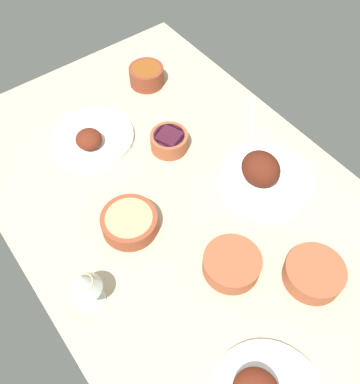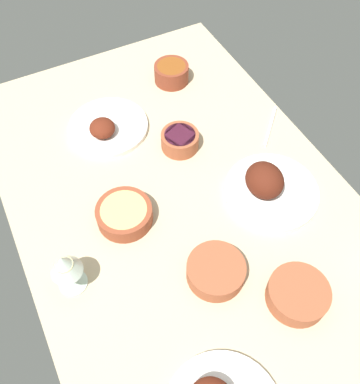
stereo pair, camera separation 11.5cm
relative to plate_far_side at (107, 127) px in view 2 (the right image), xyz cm
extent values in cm
cube|color=#C6B28E|center=(32.71, 8.91, -3.56)|extent=(140.00, 90.00, 4.00)
cylinder|color=white|center=(-0.66, 0.62, -0.76)|extent=(24.91, 24.91, 1.60)
ellipsoid|color=#602314|center=(2.07, -1.96, 2.38)|extent=(8.00, 7.80, 5.08)
cylinder|color=white|center=(43.43, 32.26, -0.76)|extent=(26.31, 26.31, 1.60)
ellipsoid|color=#511E11|center=(42.03, 29.93, 4.23)|extent=(11.41, 10.08, 9.11)
cylinder|color=brown|center=(32.99, -7.69, 0.90)|extent=(15.02, 15.02, 4.93)
cylinder|color=#D6BC70|center=(32.99, -7.69, 2.87)|extent=(12.31, 12.31, 1.00)
cylinder|color=brown|center=(-11.90, 28.49, 1.57)|extent=(11.72, 11.72, 6.26)
cylinder|color=brown|center=(-11.90, 28.49, 4.20)|extent=(9.61, 9.61, 1.00)
cylinder|color=#A35133|center=(57.84, 5.85, 0.89)|extent=(14.43, 14.43, 4.90)
cylinder|color=#9E3314|center=(57.84, 5.85, 2.84)|extent=(11.83, 11.83, 1.00)
cylinder|color=#A35133|center=(71.80, 20.01, 1.01)|extent=(14.58, 14.58, 5.14)
cylinder|color=#DBCC7A|center=(71.80, 20.01, 3.08)|extent=(11.95, 11.95, 1.00)
cylinder|color=#A35133|center=(16.29, 17.28, 1.13)|extent=(11.35, 11.35, 5.37)
cylinder|color=#4C192D|center=(16.29, 17.28, 3.31)|extent=(9.30, 9.30, 1.00)
cylinder|color=silver|center=(43.86, -26.11, -1.31)|extent=(7.00, 7.00, 0.50)
cylinder|color=silver|center=(43.86, -26.11, 2.44)|extent=(1.00, 1.00, 7.00)
cone|color=silver|center=(43.86, -26.11, 9.19)|extent=(7.60, 7.60, 6.50)
cylinder|color=beige|center=(43.86, -26.11, 7.74)|extent=(4.18, 4.18, 2.80)
cube|color=silver|center=(22.08, 46.49, -1.16)|extent=(13.02, 13.12, 0.80)
camera|label=1|loc=(85.31, -30.93, 95.35)|focal=39.09mm
camera|label=2|loc=(91.45, -21.16, 95.35)|focal=39.09mm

